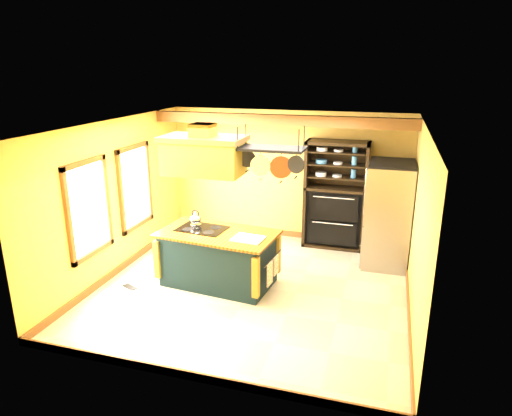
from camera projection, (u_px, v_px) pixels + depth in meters
The scene contains 15 objects.
floor at pixel (253, 287), 7.68m from camera, with size 5.00×5.00×0.00m, color beige.
ceiling at pixel (253, 125), 6.86m from camera, with size 5.00×5.00×0.00m, color white.
wall_back at pixel (288, 176), 9.56m from camera, with size 5.00×0.02×2.70m, color #E3B353.
wall_front at pixel (187, 277), 4.98m from camera, with size 5.00×0.02×2.70m, color #E3B353.
wall_left at pixel (116, 198), 7.94m from camera, with size 0.02×5.00×2.70m, color #E3B353.
wall_right at pixel (418, 225), 6.60m from camera, with size 0.02×5.00×2.70m, color #E3B353.
ceiling_beam at pixel (279, 120), 8.45m from camera, with size 5.00×0.15×0.20m, color brown.
window_near at pixel (89, 209), 7.19m from camera, with size 0.06×1.06×1.56m.
window_far at pixel (136, 187), 8.47m from camera, with size 0.06×1.06×1.56m.
kitchen_island at pixel (218, 258), 7.68m from camera, with size 2.02×1.26×1.11m.
range_hood at pixel (204, 154), 7.20m from camera, with size 1.32×0.75×0.80m.
pot_rack at pixel (271, 154), 6.89m from camera, with size 1.09×0.51×0.81m.
refrigerator at pixel (387, 217), 8.32m from camera, with size 0.82×0.97×1.89m.
hutch at pixel (335, 206), 9.21m from camera, with size 1.22×0.56×2.17m.
floor_register at pixel (130, 287), 7.66m from camera, with size 0.28×0.12×0.01m, color black.
Camera 1 is at (2.00, -6.63, 3.57)m, focal length 32.00 mm.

